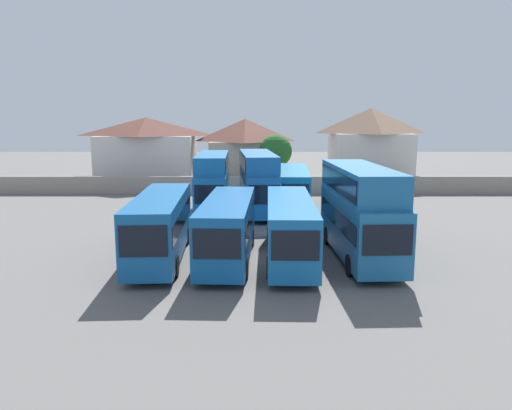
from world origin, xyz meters
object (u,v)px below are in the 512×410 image
(bus_2, at_px, (227,226))
(house_terrace_centre, at_px, (244,152))
(bus_7, at_px, (291,187))
(house_terrace_right, at_px, (368,146))
(bus_5, at_px, (212,180))
(house_terrace_left, at_px, (145,151))
(bus_3, at_px, (289,226))
(tree_left_of_lot, at_px, (274,151))
(bus_1, at_px, (159,223))
(bus_4, at_px, (359,207))
(bus_6, at_px, (257,179))

(bus_2, relative_size, house_terrace_centre, 1.27)
(bus_7, height_order, house_terrace_centre, house_terrace_centre)
(house_terrace_right, bearing_deg, bus_2, -115.26)
(bus_5, relative_size, house_terrace_right, 1.12)
(house_terrace_left, relative_size, house_terrace_right, 1.25)
(bus_2, distance_m, bus_3, 3.37)
(bus_2, bearing_deg, tree_left_of_lot, 174.57)
(house_terrace_left, xyz_separation_m, house_terrace_centre, (11.36, -0.73, -0.07))
(bus_1, distance_m, tree_left_of_lot, 27.49)
(bus_4, height_order, house_terrace_left, house_terrace_left)
(house_terrace_right, bearing_deg, house_terrace_centre, -175.94)
(bus_6, distance_m, tree_left_of_lot, 12.67)
(house_terrace_left, bearing_deg, house_terrace_right, 0.64)
(house_terrace_right, bearing_deg, bus_4, -103.68)
(bus_1, distance_m, bus_7, 16.43)
(bus_3, distance_m, bus_5, 14.98)
(bus_6, height_order, bus_7, bus_6)
(bus_6, relative_size, house_terrace_left, 0.98)
(bus_7, bearing_deg, house_terrace_right, 151.78)
(bus_4, bearing_deg, bus_6, -160.23)
(bus_7, xyz_separation_m, house_terrace_centre, (-4.24, 15.59, 1.89))
(bus_3, relative_size, bus_7, 0.96)
(tree_left_of_lot, bearing_deg, house_terrace_right, 21.76)
(bus_7, height_order, house_terrace_right, house_terrace_right)
(house_terrace_left, bearing_deg, bus_2, -70.25)
(bus_2, distance_m, house_terrace_left, 32.83)
(bus_1, bearing_deg, bus_5, 170.00)
(bus_3, bearing_deg, house_terrace_right, 161.31)
(house_terrace_left, xyz_separation_m, tree_left_of_lot, (14.70, -4.12, 0.24))
(bus_1, xyz_separation_m, tree_left_of_lot, (7.36, 26.40, 2.19))
(bus_4, bearing_deg, bus_5, -147.99)
(bus_1, height_order, bus_6, bus_6)
(bus_7, relative_size, house_terrace_left, 1.00)
(house_terrace_right, bearing_deg, house_terrace_left, -179.36)
(house_terrace_right, height_order, tree_left_of_lot, house_terrace_right)
(bus_1, xyz_separation_m, house_terrace_left, (-7.34, 30.53, 1.95))
(bus_1, relative_size, tree_left_of_lot, 1.79)
(house_terrace_right, xyz_separation_m, tree_left_of_lot, (-11.06, -4.41, -0.32))
(bus_6, xyz_separation_m, house_terrace_left, (-12.74, 16.56, 1.20))
(bus_5, relative_size, house_terrace_centre, 1.26)
(bus_5, bearing_deg, tree_left_of_lot, 154.19)
(bus_3, bearing_deg, bus_5, -157.52)
(bus_2, height_order, tree_left_of_lot, tree_left_of_lot)
(bus_2, bearing_deg, house_terrace_right, 157.05)
(bus_5, xyz_separation_m, bus_7, (6.54, 0.41, -0.71))
(bus_1, relative_size, bus_3, 0.98)
(bus_7, xyz_separation_m, tree_left_of_lot, (-0.90, 12.20, 2.19))
(bus_1, distance_m, bus_3, 7.10)
(bus_4, bearing_deg, bus_3, -87.12)
(bus_1, relative_size, house_terrace_left, 0.94)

